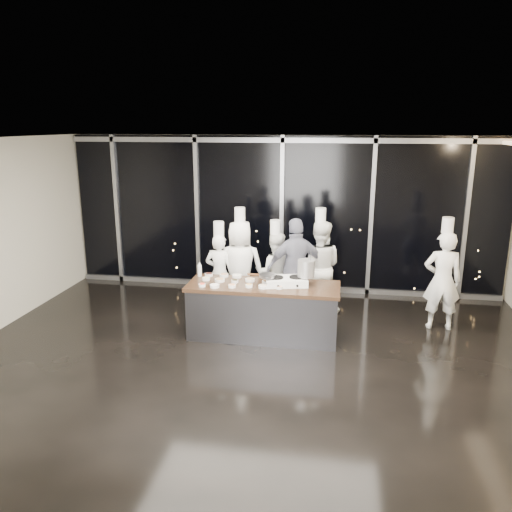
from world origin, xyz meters
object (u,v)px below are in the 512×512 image
Objects in this scene: frying_pan at (267,276)px; chef_right at (319,267)px; guest at (296,269)px; chef_left at (240,267)px; chef_side at (442,279)px; chef_far_left at (220,272)px; chef_center at (275,272)px; demo_counter at (263,310)px; stock_pot at (306,268)px; stove at (286,281)px.

chef_right is at bearing 46.91° from frying_pan.
chef_left is at bearing -20.57° from guest.
chef_side is (2.48, -0.10, -0.04)m from guest.
chef_far_left is 0.88× the size of chef_right.
chef_left reaches higher than chef_center.
guest is at bearing 140.00° from chef_center.
demo_counter is 5.14× the size of frying_pan.
chef_right reaches higher than stock_pot.
demo_counter is 0.61m from frying_pan.
chef_right is (0.84, 1.28, 0.42)m from demo_counter.
frying_pan is 1.27m from chef_center.
chef_side is at bearing 4.69° from frying_pan.
chef_left reaches higher than stock_pot.
stock_pot is 1.23m from chef_right.
chef_far_left is at bearing 5.42° from chef_center.
chef_center is at bearing 5.92° from chef_right.
chef_right is at bearing -162.24° from chef_far_left.
demo_counter is 1.00m from stock_pot.
frying_pan is 0.26× the size of guest.
chef_right is at bearing 176.86° from chef_center.
frying_pan is at bearing 117.29° from chef_left.
stove is 0.33m from frying_pan.
stove is (0.37, 0.05, 0.51)m from demo_counter.
demo_counter is at bearing 139.71° from frying_pan.
stock_pot is at bearing -1.95° from stove.
stove is at bearing 7.00° from demo_counter.
guest is (0.08, 0.90, -0.05)m from stove.
frying_pan is 1.54m from chef_right.
chef_side is (2.89, -0.35, 0.11)m from chef_center.
demo_counter is 3.08m from chef_side.
chef_far_left is (-1.02, 0.98, -0.29)m from frying_pan.
chef_left reaches higher than chef_far_left.
guest is (-0.23, 0.85, -0.26)m from stock_pot.
chef_center is 0.82m from chef_right.
chef_left is 1.14× the size of chef_center.
frying_pan is 0.24× the size of chef_right.
chef_right is at bearing -158.68° from guest.
demo_counter is 1.38m from chef_far_left.
chef_far_left is at bearing 152.64° from stock_pot.
chef_side is (2.87, 0.89, -0.19)m from frying_pan.
stove is 0.37× the size of chef_right.
chef_side reaches higher than chef_center.
chef_right is (0.39, 0.33, -0.04)m from guest.
demo_counter is 1.35× the size of guest.
stove is 1.32m from chef_right.
chef_far_left is 0.99× the size of chef_center.
chef_center is 0.51m from guest.
stove is 1.52× the size of frying_pan.
stock_pot is 0.14× the size of chef_right.
chef_far_left is (-0.96, 0.95, 0.32)m from demo_counter.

